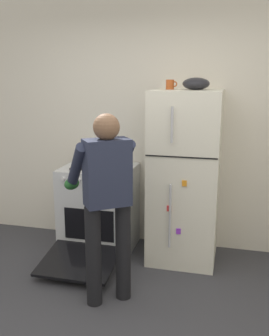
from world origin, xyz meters
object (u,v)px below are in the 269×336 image
pepper_mill (79,153)px  person_cook (106,192)px  refrigerator (185,177)px  mixing_bowl (196,84)px  coffee_mug (170,85)px  stove_range (99,209)px  red_pot (111,163)px

pepper_mill → person_cook: bearing=-58.5°
person_cook → pepper_mill: 1.35m
refrigerator → mixing_bowl: (0.08, 0.00, 0.93)m
coffee_mug → pepper_mill: size_ratio=0.61×
stove_range → coffee_mug: coffee_mug is taller
stove_range → pepper_mill: size_ratio=6.69×
coffee_mug → mixing_bowl: (0.26, -0.05, 0.01)m
red_pot → coffee_mug: size_ratio=2.97×
refrigerator → stove_range: 1.02m
person_cook → coffee_mug: size_ratio=14.28×
mixing_bowl → red_pot: bearing=-176.6°
person_cook → mixing_bowl: mixing_bowl is taller
person_cook → coffee_mug: (0.34, 1.00, 0.84)m
stove_range → person_cook: (0.41, -0.93, 0.50)m
stove_range → mixing_bowl: bearing=1.0°
red_pot → pepper_mill: size_ratio=1.81×
person_cook → coffee_mug: coffee_mug is taller
coffee_mug → mixing_bowl: mixing_bowl is taller
coffee_mug → person_cook: bearing=-108.9°
red_pot → mixing_bowl: size_ratio=1.29×
red_pot → coffee_mug: (0.59, 0.10, 0.80)m
refrigerator → stove_range: (-0.93, -0.02, -0.42)m
red_pot → pepper_mill: pepper_mill is taller
person_cook → mixing_bowl: bearing=57.7°
refrigerator → red_pot: size_ratio=5.25×
stove_range → pepper_mill: 0.68m
coffee_mug → pepper_mill: bearing=171.9°
person_cook → red_pot: person_cook is taller
red_pot → mixing_bowl: mixing_bowl is taller
person_cook → stove_range: bearing=113.5°
pepper_mill → refrigerator: bearing=-9.3°
stove_range → mixing_bowl: size_ratio=4.74×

